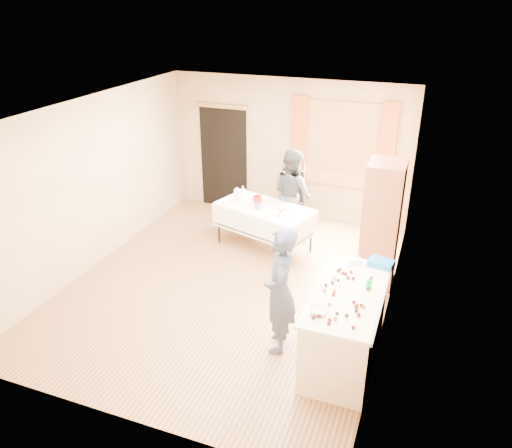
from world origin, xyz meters
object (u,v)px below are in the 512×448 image
at_px(cabinet, 381,225).
at_px(counter, 345,325).
at_px(party_table, 264,223).
at_px(chair, 287,211).
at_px(girl, 280,291).
at_px(woman, 292,194).

relative_size(cabinet, counter, 1.13).
relative_size(party_table, chair, 1.63).
relative_size(party_table, girl, 1.11).
distance_m(cabinet, woman, 1.94).
relative_size(cabinet, girl, 1.17).
height_order(cabinet, chair, cabinet).
bearing_deg(chair, cabinet, -21.76).
bearing_deg(cabinet, chair, 143.81).
height_order(chair, girl, girl).
relative_size(party_table, woman, 1.11).
bearing_deg(counter, chair, 117.98).
distance_m(party_table, girl, 2.64).
bearing_deg(party_table, counter, -35.04).
bearing_deg(party_table, chair, 97.64).
relative_size(counter, girl, 1.03).
xyz_separation_m(party_table, girl, (1.05, -2.40, 0.35)).
bearing_deg(woman, party_table, 100.13).
height_order(chair, woman, woman).
bearing_deg(counter, girl, -174.24).
bearing_deg(cabinet, girl, -114.23).
bearing_deg(woman, counter, 154.45).
xyz_separation_m(cabinet, party_table, (-1.93, 0.45, -0.49)).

